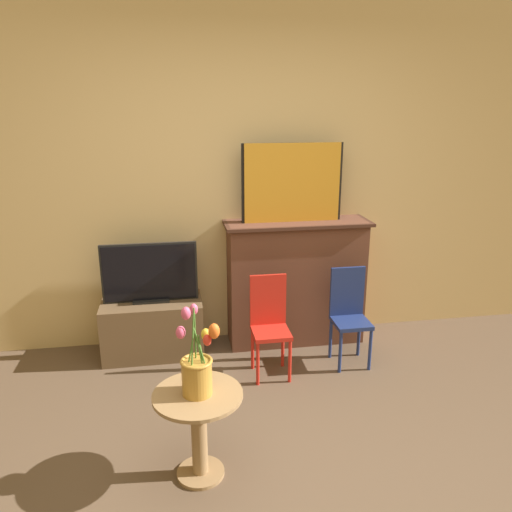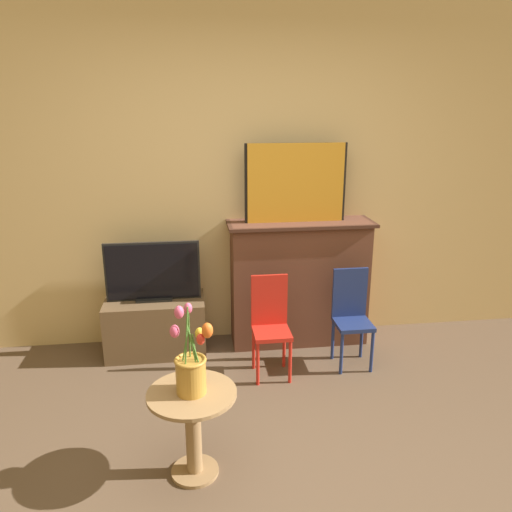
# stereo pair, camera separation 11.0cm
# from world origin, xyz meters

# --- Properties ---
(wall_back) EXTENTS (8.00, 0.06, 2.70)m
(wall_back) POSITION_xyz_m (0.00, 2.13, 1.35)
(wall_back) COLOR tan
(wall_back) RESTS_ON ground
(fireplace_mantel) EXTENTS (1.15, 0.37, 1.01)m
(fireplace_mantel) POSITION_xyz_m (0.46, 1.93, 0.52)
(fireplace_mantel) COLOR brown
(fireplace_mantel) RESTS_ON ground
(painting) EXTENTS (0.78, 0.03, 0.60)m
(painting) POSITION_xyz_m (0.41, 1.94, 1.31)
(painting) COLOR black
(painting) RESTS_ON fireplace_mantel
(tv_stand) EXTENTS (0.76, 0.41, 0.44)m
(tv_stand) POSITION_xyz_m (-0.69, 1.88, 0.22)
(tv_stand) COLOR brown
(tv_stand) RESTS_ON ground
(tv_monitor) EXTENTS (0.72, 0.12, 0.46)m
(tv_monitor) POSITION_xyz_m (-0.69, 1.88, 0.66)
(tv_monitor) COLOR black
(tv_monitor) RESTS_ON tv_stand
(chair_red) EXTENTS (0.26, 0.26, 0.73)m
(chair_red) POSITION_xyz_m (0.15, 1.45, 0.41)
(chair_red) COLOR red
(chair_red) RESTS_ON ground
(chair_blue) EXTENTS (0.26, 0.26, 0.73)m
(chair_blue) POSITION_xyz_m (0.77, 1.51, 0.41)
(chair_blue) COLOR navy
(chair_blue) RESTS_ON ground
(side_table) EXTENTS (0.46, 0.46, 0.49)m
(side_table) POSITION_xyz_m (-0.42, 0.45, 0.32)
(side_table) COLOR #99754C
(side_table) RESTS_ON ground
(vase_tulips) EXTENTS (0.21, 0.16, 0.50)m
(vase_tulips) POSITION_xyz_m (-0.42, 0.45, 0.63)
(vase_tulips) COLOR #B78433
(vase_tulips) RESTS_ON side_table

